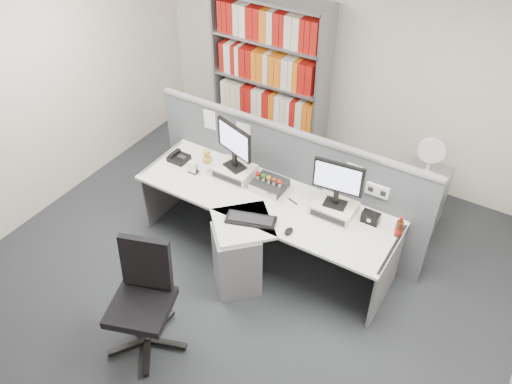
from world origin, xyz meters
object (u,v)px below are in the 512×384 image
Objects in this scene: desk at (253,232)px; monitor_left at (234,143)px; monitor_right at (338,181)px; speaker at (371,218)px; desktop_pc at (269,185)px; filing_cabinet at (419,202)px; desk_fan at (431,153)px; shelving_unit at (270,83)px; mouse at (289,231)px; desk_phone at (178,158)px; keyboard at (251,220)px; cola_bottle at (399,229)px; office_chair at (144,295)px; desk_calendar at (193,168)px.

monitor_left is (-0.45, 0.38, 0.65)m from desk.
monitor_right reaches higher than speaker.
desk is 0.88m from monitor_left.
desktop_pc is 0.45× the size of filing_cabinet.
monitor_left is at bearing -148.38° from desk_fan.
monitor_left is 1.54m from shelving_unit.
desk_fan is (2.10, -0.45, 0.01)m from shelving_unit.
desk is 3.71× the size of filing_cabinet.
shelving_unit is (-1.32, 1.92, 0.24)m from mouse.
desk_phone is at bearing -97.19° from shelving_unit.
desktop_pc is at bearing -179.61° from monitor_right.
desk is 5.55× the size of monitor_right.
monitor_right is 1.78m from desk_phone.
keyboard reaches higher than desk.
office_chair reaches higher than cola_bottle.
monitor_right is 1.94m from office_chair.
filing_cabinet is 0.64m from desk_fan.
office_chair is (-0.75, -1.12, -0.19)m from mouse.
desk_calendar is 2.40m from filing_cabinet.
monitor_left is 3.00× the size of speaker.
desk_phone is at bearing 165.30° from desk.
desk_calendar is at bearing -172.58° from speaker.
shelving_unit is (-0.85, 1.47, 0.21)m from desktop_pc.
desktop_pc is (0.40, -0.00, -0.35)m from monitor_left.
monitor_right is 2.37× the size of desk_phone.
mouse is 1.71m from filing_cabinet.
desk_fan is (-0.06, 1.00, 0.19)m from cola_bottle.
cola_bottle is 0.48× the size of desk_fan.
speaker is (1.43, 0.05, -0.34)m from monitor_left.
monitor_left is 4.61× the size of mouse.
monitor_right is at bearing -178.36° from cola_bottle.
office_chair is at bearing -85.49° from monitor_left.
desk is at bearing -64.04° from shelving_unit.
mouse is at bearing -137.80° from speaker.
desk_calendar reaches higher than desktop_pc.
desk_calendar is (-0.84, 0.20, 0.32)m from desk.
speaker is (0.98, 0.44, 0.32)m from desk.
desk_calendar reaches higher than keyboard.
office_chair is at bearing -120.43° from filing_cabinet.
mouse is at bearing -9.97° from desk.
shelving_unit is 2.86× the size of filing_cabinet.
monitor_right is at bearing 39.80° from keyboard.
mouse is at bearing -116.57° from monitor_right.
keyboard is 1.92m from desk_fan.
desk_calendar is (-0.89, 0.31, 0.04)m from keyboard.
speaker is 0.08× the size of shelving_unit.
cola_bottle reaches higher than speaker.
keyboard is (-0.60, -0.50, -0.36)m from monitor_right.
monitor_right is at bearing -0.01° from monitor_left.
monitor_right is 0.45× the size of office_chair.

